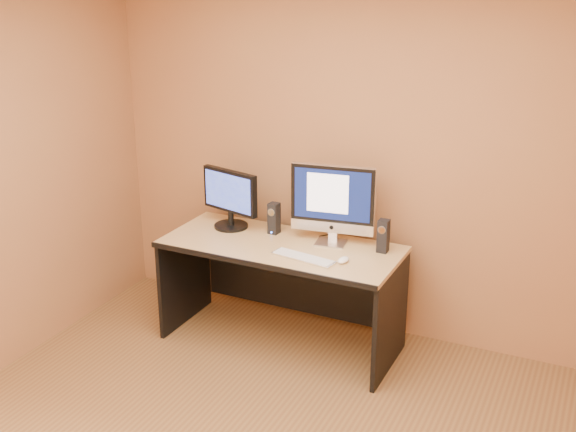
# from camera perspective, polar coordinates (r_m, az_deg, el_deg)

# --- Properties ---
(walls) EXTENTS (4.00, 4.00, 2.60)m
(walls) POSITION_cam_1_polar(r_m,az_deg,el_deg) (3.27, -4.54, -3.53)
(walls) COLOR #91623A
(walls) RESTS_ON ground
(desk) EXTENTS (1.63, 0.73, 0.75)m
(desk) POSITION_cam_1_polar(r_m,az_deg,el_deg) (5.06, -0.55, -6.22)
(desk) COLOR tan
(desk) RESTS_ON ground
(imac) EXTENTS (0.60, 0.29, 0.56)m
(imac) POSITION_cam_1_polar(r_m,az_deg,el_deg) (4.83, 3.47, 0.89)
(imac) COLOR silver
(imac) RESTS_ON desk
(second_monitor) EXTENTS (0.53, 0.36, 0.43)m
(second_monitor) POSITION_cam_1_polar(r_m,az_deg,el_deg) (5.16, -4.58, 1.33)
(second_monitor) COLOR black
(second_monitor) RESTS_ON desk
(speaker_left) EXTENTS (0.07, 0.08, 0.22)m
(speaker_left) POSITION_cam_1_polar(r_m,az_deg,el_deg) (5.07, -1.11, -0.18)
(speaker_left) COLOR black
(speaker_left) RESTS_ON desk
(speaker_right) EXTENTS (0.07, 0.07, 0.22)m
(speaker_right) POSITION_cam_1_polar(r_m,az_deg,el_deg) (4.79, 7.54, -1.58)
(speaker_right) COLOR black
(speaker_right) RESTS_ON desk
(keyboard) EXTENTS (0.45, 0.19, 0.02)m
(keyboard) POSITION_cam_1_polar(r_m,az_deg,el_deg) (4.67, 1.23, -3.30)
(keyboard) COLOR silver
(keyboard) RESTS_ON desk
(mouse) EXTENTS (0.07, 0.11, 0.04)m
(mouse) POSITION_cam_1_polar(r_m,az_deg,el_deg) (4.63, 4.40, -3.47)
(mouse) COLOR white
(mouse) RESTS_ON desk
(cable_a) EXTENTS (0.06, 0.22, 0.01)m
(cable_a) POSITION_cam_1_polar(r_m,az_deg,el_deg) (5.01, 3.21, -1.74)
(cable_a) COLOR black
(cable_a) RESTS_ON desk
(cable_b) EXTENTS (0.12, 0.15, 0.01)m
(cable_b) POSITION_cam_1_polar(r_m,az_deg,el_deg) (5.08, 3.37, -1.43)
(cable_b) COLOR black
(cable_b) RESTS_ON desk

